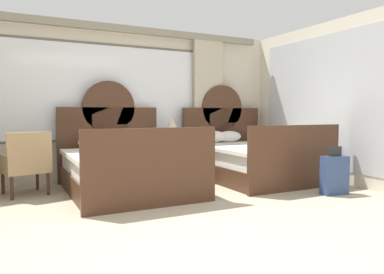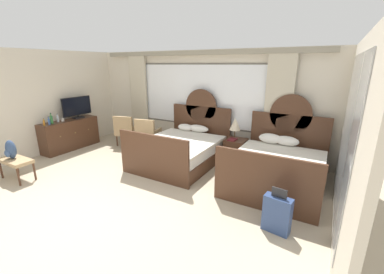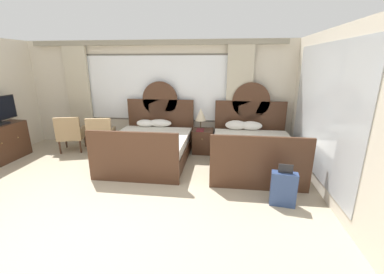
{
  "view_description": "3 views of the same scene",
  "coord_description": "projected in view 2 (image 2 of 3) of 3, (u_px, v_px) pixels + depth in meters",
  "views": [
    {
      "loc": [
        -1.45,
        -2.73,
        1.17
      ],
      "look_at": [
        1.04,
        2.19,
        0.8
      ],
      "focal_mm": 34.31,
      "sensor_mm": 36.0,
      "label": 1
    },
    {
      "loc": [
        3.18,
        -2.3,
        2.34
      ],
      "look_at": [
        0.79,
        1.88,
        0.92
      ],
      "focal_mm": 23.15,
      "sensor_mm": 36.0,
      "label": 2
    },
    {
      "loc": [
        1.74,
        -2.66,
        2.17
      ],
      "look_at": [
        1.11,
        2.22,
        0.69
      ],
      "focal_mm": 23.34,
      "sensor_mm": 36.0,
      "label": 3
    }
  ],
  "objects": [
    {
      "name": "book_on_nightstand",
      "position": [
        232.0,
        139.0,
        5.96
      ],
      "size": [
        0.18,
        0.26,
        0.03
      ],
      "color": "maroon",
      "rests_on": "nightstand_between_beds"
    },
    {
      "name": "armchair_by_window_centre",
      "position": [
        126.0,
        130.0,
        7.31
      ],
      "size": [
        0.72,
        0.72,
        0.91
      ],
      "color": "tan",
      "rests_on": "ground_plane"
    },
    {
      "name": "bed_near_mirror",
      "position": [
        277.0,
        167.0,
        4.96
      ],
      "size": [
        1.72,
        2.16,
        1.71
      ],
      "color": "#472B1C",
      "rests_on": "ground_plane"
    },
    {
      "name": "cup_on_dresser",
      "position": [
        63.0,
        120.0,
        6.78
      ],
      "size": [
        0.11,
        0.08,
        0.08
      ],
      "color": "white",
      "rests_on": "dresser_minibar"
    },
    {
      "name": "ground_plane",
      "position": [
        94.0,
        211.0,
        4.09
      ],
      "size": [
        24.0,
        24.0,
        0.0
      ],
      "primitive_type": "plane",
      "color": "tan"
    },
    {
      "name": "wall_left",
      "position": [
        49.0,
        102.0,
        6.64
      ],
      "size": [
        0.07,
        4.29,
        2.7
      ],
      "color": "beige",
      "rests_on": "ground_plane"
    },
    {
      "name": "tv_flatscreen",
      "position": [
        77.0,
        107.0,
        7.08
      ],
      "size": [
        0.2,
        0.9,
        0.61
      ],
      "color": "black",
      "rests_on": "dresser_minibar"
    },
    {
      "name": "armchair_by_window_left",
      "position": [
        148.0,
        133.0,
        6.93
      ],
      "size": [
        0.69,
        0.69,
        0.91
      ],
      "color": "tan",
      "rests_on": "ground_plane"
    },
    {
      "name": "table_lamp_on_nightstand",
      "position": [
        235.0,
        124.0,
        5.99
      ],
      "size": [
        0.27,
        0.27,
        0.52
      ],
      "color": "brown",
      "rests_on": "nightstand_between_beds"
    },
    {
      "name": "wall_back_window",
      "position": [
        200.0,
        99.0,
        6.76
      ],
      "size": [
        6.85,
        0.22,
        2.7
      ],
      "color": "beige",
      "rests_on": "ground_plane"
    },
    {
      "name": "bottle_spirit_blue",
      "position": [
        49.0,
        122.0,
        6.36
      ],
      "size": [
        0.06,
        0.06,
        0.22
      ],
      "color": "#385B99",
      "rests_on": "dresser_minibar"
    },
    {
      "name": "suitcase_on_floor",
      "position": [
        277.0,
        214.0,
        3.53
      ],
      "size": [
        0.41,
        0.22,
        0.69
      ],
      "color": "navy",
      "rests_on": "ground_plane"
    },
    {
      "name": "bottle_water_clear",
      "position": [
        58.0,
        119.0,
        6.66
      ],
      "size": [
        0.06,
        0.06,
        0.23
      ],
      "color": "silver",
      "rests_on": "dresser_minibar"
    },
    {
      "name": "bottle_liquor_amber",
      "position": [
        44.0,
        123.0,
        6.29
      ],
      "size": [
        0.05,
        0.05,
        0.18
      ],
      "color": "#B7701E",
      "rests_on": "dresser_minibar"
    },
    {
      "name": "backpack_on_bench",
      "position": [
        10.0,
        150.0,
        5.11
      ],
      "size": [
        0.27,
        0.2,
        0.39
      ],
      "color": "#33476B",
      "rests_on": "luggage_bench"
    },
    {
      "name": "bed_near_window",
      "position": [
        181.0,
        149.0,
        6.04
      ],
      "size": [
        1.72,
        2.16,
        1.71
      ],
      "color": "#472B1C",
      "rests_on": "ground_plane"
    },
    {
      "name": "wall_right_mirror",
      "position": [
        351.0,
        140.0,
        3.37
      ],
      "size": [
        0.08,
        4.29,
        2.7
      ],
      "color": "beige",
      "rests_on": "ground_plane"
    },
    {
      "name": "luggage_bench",
      "position": [
        16.0,
        162.0,
        5.14
      ],
      "size": [
        0.76,
        0.37,
        0.45
      ],
      "color": "tan",
      "rests_on": "ground_plane"
    },
    {
      "name": "dresser_minibar",
      "position": [
        70.0,
        134.0,
        7.04
      ],
      "size": [
        0.48,
        1.6,
        0.83
      ],
      "color": "#472B1C",
      "rests_on": "ground_plane"
    },
    {
      "name": "bottle_soda_green",
      "position": [
        51.0,
        119.0,
        6.5
      ],
      "size": [
        0.07,
        0.07,
        0.28
      ],
      "color": "#337A3D",
      "rests_on": "dresser_minibar"
    },
    {
      "name": "nightstand_between_beds",
      "position": [
        236.0,
        151.0,
        6.1
      ],
      "size": [
        0.49,
        0.52,
        0.58
      ],
      "color": "#472B1C",
      "rests_on": "ground_plane"
    }
  ]
}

